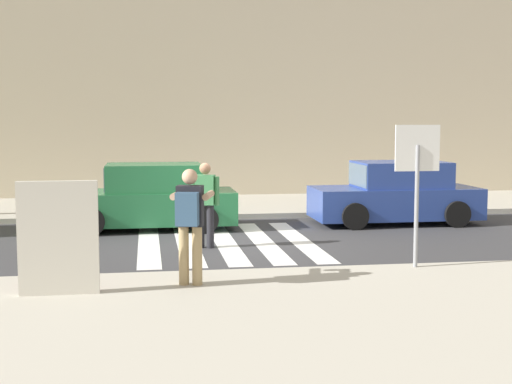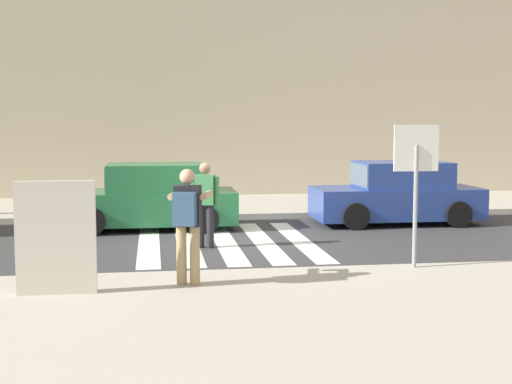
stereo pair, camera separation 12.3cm
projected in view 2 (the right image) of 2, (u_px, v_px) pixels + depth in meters
name	position (u px, v px, depth m)	size (l,w,h in m)	color
ground_plane	(226.00, 244.00, 14.88)	(120.00, 120.00, 0.00)	#38383A
sidewalk_near	(278.00, 324.00, 8.77)	(60.00, 6.00, 0.14)	#B2AD9E
sidewalk_far	(205.00, 206.00, 20.78)	(60.00, 4.80, 0.14)	#B2AD9E
building_facade_far	(195.00, 94.00, 24.77)	(56.00, 4.00, 6.94)	beige
crosswalk_stripe_0	(149.00, 244.00, 14.85)	(0.44, 5.20, 0.01)	silver
crosswalk_stripe_1	(187.00, 243.00, 14.96)	(0.44, 5.20, 0.01)	silver
crosswalk_stripe_2	(225.00, 242.00, 15.08)	(0.44, 5.20, 0.01)	silver
crosswalk_stripe_3	(263.00, 241.00, 15.19)	(0.44, 5.20, 0.01)	silver
crosswalk_stripe_4	(299.00, 240.00, 15.31)	(0.44, 5.20, 0.01)	silver
stop_sign	(416.00, 164.00, 11.68)	(0.76, 0.08, 2.36)	gray
photographer_with_backpack	(187.00, 216.00, 10.47)	(0.70, 0.92, 1.72)	tan
pedestrian_crossing	(205.00, 200.00, 14.33)	(0.56, 0.34, 1.72)	#232328
parked_car_green	(150.00, 199.00, 16.85)	(4.10, 1.92, 1.55)	#236B3D
parked_car_blue	(397.00, 195.00, 17.72)	(4.10, 1.92, 1.55)	#284293
advertising_board	(56.00, 238.00, 9.94)	(1.10, 0.11, 1.60)	beige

